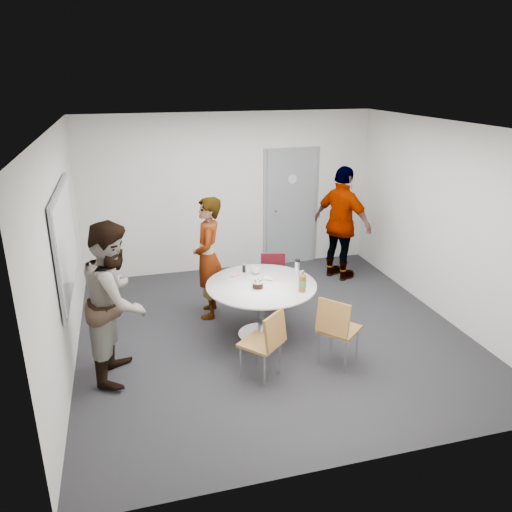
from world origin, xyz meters
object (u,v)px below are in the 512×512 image
object	(u,v)px
chair_far	(273,275)
chair_near_left	(267,339)
door	(291,208)
person_main	(208,258)
whiteboard	(66,241)
person_left	(116,301)
table	(263,291)
person_right	(342,224)
chair_near_right	(337,325)

from	to	relation	value
chair_far	chair_near_left	bearing A→B (deg)	82.96
door	person_main	xyz separation A→B (m)	(-1.80, -1.73, -0.16)
whiteboard	person_left	xyz separation A→B (m)	(0.51, -0.65, -0.54)
table	person_main	xyz separation A→B (m)	(-0.57, 0.79, 0.23)
chair_near_left	person_main	xyz separation A→B (m)	(-0.33, 1.77, 0.35)
person_left	table	bearing A→B (deg)	-65.20
person_main	person_right	distance (m)	2.51
door	whiteboard	distance (m)	4.25
door	whiteboard	world-z (taller)	door
person_left	person_main	bearing A→B (deg)	-34.08
chair_near_right	person_right	distance (m)	2.82
chair_near_left	person_left	distance (m)	1.73
door	table	xyz separation A→B (m)	(-1.24, -2.52, -0.39)
door	chair_near_right	world-z (taller)	door
whiteboard	chair_near_left	xyz separation A→B (m)	(2.09, -1.22, -0.94)
chair_near_left	table	bearing A→B (deg)	35.23
table	person_main	bearing A→B (deg)	125.65
person_right	person_left	bearing A→B (deg)	89.86
person_main	person_right	xyz separation A→B (m)	(2.37, 0.79, 0.09)
table	person_right	bearing A→B (deg)	41.25
door	chair_far	bearing A→B (deg)	-116.52
person_main	person_left	bearing A→B (deg)	-34.33
person_main	whiteboard	bearing A→B (deg)	-60.94
door	whiteboard	bearing A→B (deg)	-147.34
table	person_right	size ratio (longest dim) A/B	0.75
table	chair_far	size ratio (longest dim) A/B	1.79
door	person_right	distance (m)	1.10
table	chair_near_right	size ratio (longest dim) A/B	1.62
person_left	person_right	world-z (taller)	person_right
whiteboard	person_right	xyz separation A→B (m)	(4.13, 1.35, -0.50)
chair_near_right	person_main	size ratio (longest dim) A/B	0.51
chair_near_left	person_left	xyz separation A→B (m)	(-1.58, 0.56, 0.41)
chair_near_left	person_right	distance (m)	3.31
table	chair_near_right	xyz separation A→B (m)	(0.62, -0.94, -0.10)
person_main	person_right	size ratio (longest dim) A/B	0.91
chair_near_left	chair_far	distance (m)	1.95
chair_far	chair_near_right	bearing A→B (deg)	108.94
person_main	person_left	xyz separation A→B (m)	(-1.25, -1.21, 0.05)
chair_far	person_main	world-z (taller)	person_main
whiteboard	chair_far	distance (m)	2.97
person_left	chair_near_right	bearing A→B (deg)	-90.15
door	chair_near_left	xyz separation A→B (m)	(-1.47, -3.50, -0.52)
door	person_left	xyz separation A→B (m)	(-3.05, -2.94, -0.11)
chair_far	door	bearing A→B (deg)	-104.37
door	table	world-z (taller)	door
chair_near_left	person_left	world-z (taller)	person_left
door	chair_far	xyz separation A→B (m)	(-0.83, -1.66, -0.55)
person_left	door	bearing A→B (deg)	-34.23
chair_near_left	person_main	distance (m)	1.84
chair_near_left	person_left	size ratio (longest dim) A/B	0.46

